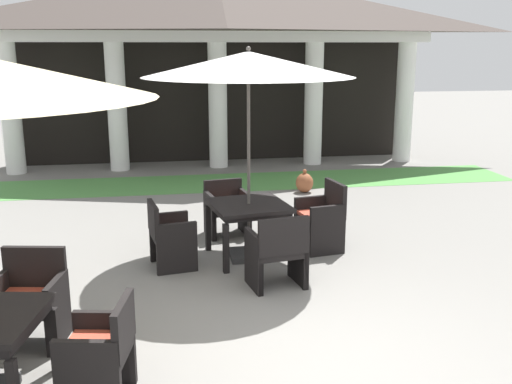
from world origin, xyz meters
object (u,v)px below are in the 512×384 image
Objects in this scene: patio_umbrella_near_foreground at (248,66)px; patio_chair_near_foreground_east at (322,218)px; patio_chair_near_foreground_north at (227,209)px; patio_chair_mid_left_north at (29,302)px; patio_chair_mid_left_east at (100,354)px; terracotta_urn at (305,183)px; patio_chair_near_foreground_south at (277,252)px; patio_table_near_foreground at (249,211)px; patio_chair_near_foreground_west at (170,236)px.

patio_umbrella_near_foreground is 2.33m from patio_chair_near_foreground_east.
patio_chair_near_foreground_north is 3.74m from patio_chair_mid_left_north.
patio_chair_mid_left_east is 1.87× the size of terracotta_urn.
patio_chair_near_foreground_south is 1.01× the size of patio_chair_mid_left_north.
patio_chair_mid_left_north is at bearing 43.88° from patio_chair_near_foreground_north.
patio_chair_near_foreground_south is 1.96× the size of terracotta_urn.
patio_chair_mid_left_north is at bearing 44.79° from patio_chair_mid_left_east.
patio_chair_near_foreground_north is 2.96m from terracotta_urn.
patio_chair_near_foreground_south reaches higher than patio_chair_mid_left_east.
patio_chair_mid_left_north is at bearing 112.24° from patio_chair_near_foreground_east.
patio_chair_near_foreground_east reaches higher than terracotta_urn.
patio_chair_near_foreground_south is 1.05× the size of patio_chair_mid_left_east.
patio_chair_near_foreground_north is (-0.17, 1.04, -0.25)m from patio_table_near_foreground.
patio_chair_mid_left_east is at bearing -141.68° from patio_chair_near_foreground_south.
patio_chair_near_foreground_east reaches higher than patio_table_near_foreground.
terracotta_urn is (1.61, 3.40, -2.32)m from patio_umbrella_near_foreground.
patio_chair_near_foreground_east is at bearing 90.00° from patio_chair_near_foreground_west.
patio_chair_mid_left_north is at bearing -169.97° from patio_chair_near_foreground_south.
patio_chair_near_foreground_west is 0.95× the size of patio_chair_near_foreground_south.
patio_table_near_foreground is 3.50m from patio_chair_mid_left_east.
patio_chair_near_foreground_east is at bearing 9.52° from patio_umbrella_near_foreground.
patio_chair_near_foreground_east is at bearing -99.85° from terracotta_urn.
patio_table_near_foreground is at bearing 90.00° from patio_chair_near_foreground_north.
patio_chair_near_foreground_east reaches higher than patio_chair_mid_left_east.
patio_chair_near_foreground_north is 1.50m from patio_chair_near_foreground_west.
patio_chair_near_foreground_north reaches higher than terracotta_urn.
patio_umbrella_near_foreground is at bearing 90.00° from patio_chair_near_foreground_west.
patio_umbrella_near_foreground is (-0.00, -0.00, 1.87)m from patio_table_near_foreground.
terracotta_urn is (1.78, 2.35, -0.20)m from patio_chair_near_foreground_north.
patio_chair_mid_left_north is (-2.23, -3.01, 0.02)m from patio_chair_near_foreground_north.
patio_chair_near_foreground_north is 4.37m from patio_chair_mid_left_east.
patio_umbrella_near_foreground is 3.11× the size of patio_chair_mid_left_north.
patio_chair_near_foreground_south is 2.73m from patio_chair_mid_left_east.
patio_chair_mid_left_north is 1.34m from patio_chair_mid_left_east.
patio_chair_mid_left_east reaches higher than patio_chair_near_foreground_north.
patio_chair_near_foreground_north is 0.91× the size of patio_chair_mid_left_north.
patio_table_near_foreground reaches higher than terracotta_urn.
patio_chair_mid_left_east is (-1.48, -4.11, 0.01)m from patio_chair_near_foreground_north.
terracotta_urn is at bearing -19.37° from patio_chair_near_foreground_east.
patio_chair_near_foreground_west is at bearing 90.00° from patio_chair_near_foreground_east.
terracotta_urn is at bearing -136.66° from patio_chair_near_foreground_north.
patio_chair_mid_left_east is 7.25m from terracotta_urn.
patio_chair_near_foreground_south is 4.67m from terracotta_urn.
patio_chair_near_foreground_east reaches higher than patio_chair_near_foreground_south.
patio_umbrella_near_foreground is at bearing -115.33° from terracotta_urn.
patio_chair_near_foreground_north is 0.90× the size of patio_chair_near_foreground_south.
patio_table_near_foreground is 1.08m from patio_chair_near_foreground_south.
patio_umbrella_near_foreground is 3.07× the size of patio_chair_near_foreground_south.
patio_chair_mid_left_north is (-2.41, -1.96, -2.11)m from patio_umbrella_near_foreground.
patio_chair_near_foreground_south reaches higher than patio_chair_near_foreground_north.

